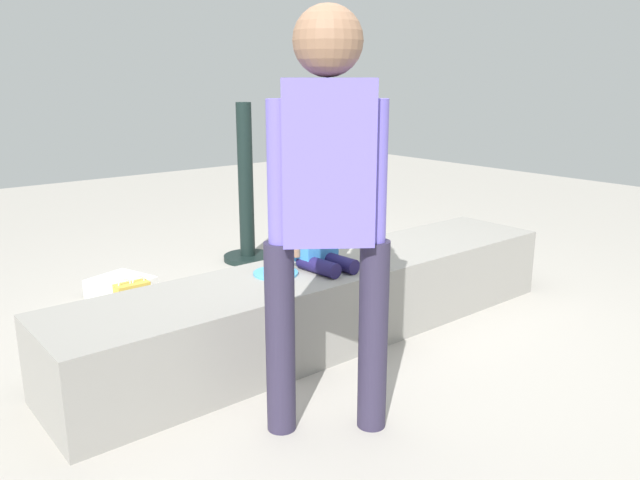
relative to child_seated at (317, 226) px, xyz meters
The scene contains 11 objects.
ground_plane 0.62m from the child_seated, ahead, with size 12.00×12.00×0.00m, color #A59F96.
concrete_ledge 0.42m from the child_seated, ahead, with size 2.89×0.57×0.40m, color gray.
child_seated is the anchor object (origin of this frame).
adult_standing 0.91m from the child_seated, 126.63° to the right, with size 0.40×0.34×1.57m.
cake_plate 0.30m from the child_seated, behind, with size 0.22×0.22×0.07m.
gift_bag 1.14m from the child_seated, 129.63° to the left, with size 0.18×0.09×0.28m.
railing_post 1.56m from the child_seated, 70.45° to the left, with size 0.36×0.36×1.16m.
water_bottle_near_gift 0.76m from the child_seated, 119.21° to the left, with size 0.06×0.06×0.23m.
party_cup_red 1.88m from the child_seated, 44.46° to the left, with size 0.08×0.08×0.10m, color red.
cake_box_white 1.50m from the child_seated, 112.50° to the left, with size 0.31×0.34×0.12m, color white.
handbag_black_leather 1.29m from the child_seated, 59.32° to the left, with size 0.32×0.10×0.35m.
Camera 1 is at (-1.98, -2.33, 1.33)m, focal length 34.88 mm.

